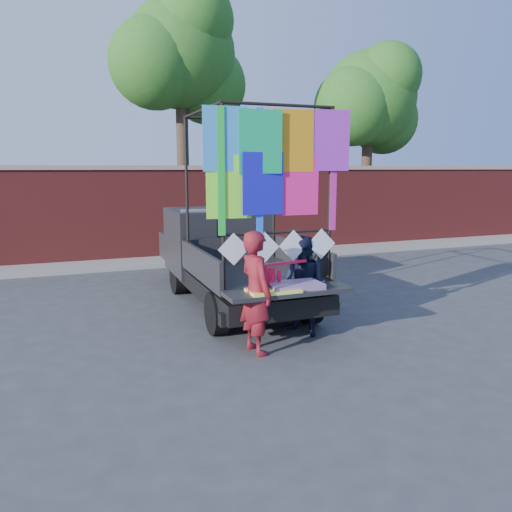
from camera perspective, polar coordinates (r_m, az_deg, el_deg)
name	(u,v)px	position (r m, az deg, el deg)	size (l,w,h in m)	color
ground	(243,335)	(7.76, -1.52, -9.07)	(90.00, 90.00, 0.00)	#38383A
brick_wall	(159,212)	(14.18, -11.07, 4.93)	(30.00, 0.45, 2.61)	maroon
curb	(165,261)	(13.67, -10.38, -0.59)	(30.00, 1.20, 0.12)	gray
tree_mid	(182,58)	(15.75, -8.48, 21.49)	(4.20, 3.30, 7.73)	#38281C
tree_right	(371,102)	(18.17, 12.98, 16.77)	(4.20, 3.30, 6.62)	#38281C
pickup_truck	(224,254)	(9.84, -3.67, 0.21)	(2.17, 5.44, 3.43)	black
woman	(256,293)	(6.85, 0.00, -4.20)	(0.62, 0.41, 1.71)	maroon
man	(304,286)	(7.62, 5.53, -3.45)	(0.75, 0.58, 1.53)	black
streamer_bundle	(276,276)	(7.13, 2.27, -2.30)	(0.85, 0.20, 0.60)	#FF0D37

